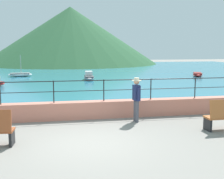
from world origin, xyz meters
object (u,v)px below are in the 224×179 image
boat_0 (198,74)px  boat_3 (89,77)px  person_walking (136,97)px  boat_1 (20,75)px

boat_0 → boat_3: boat_3 is taller
person_walking → boat_1: (-6.68, 19.13, -0.71)m
person_walking → boat_1: 20.27m
boat_3 → boat_0: bearing=6.2°
boat_1 → boat_3: 7.71m
boat_0 → boat_1: bearing=170.2°
boat_0 → boat_3: bearing=-173.8°
boat_0 → boat_3: size_ratio=1.06×
boat_0 → person_walking: bearing=-124.2°
person_walking → boat_0: bearing=55.8°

